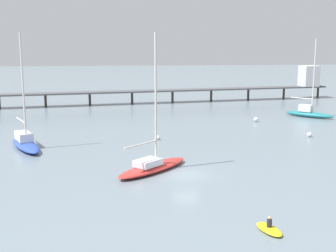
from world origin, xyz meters
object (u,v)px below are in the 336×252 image
Objects in this scene: pier at (222,85)px; mooring_buoy_near at (256,119)px; sailboat_red at (152,164)px; dinghy_yellow at (269,229)px; mooring_buoy_inner at (309,135)px; sailboat_blue at (25,142)px; mooring_buoy_mid at (158,138)px; sailboat_teal at (309,112)px.

pier is 106.21× the size of mooring_buoy_near.
sailboat_red reaches higher than mooring_buoy_near.
dinghy_yellow is 4.14× the size of mooring_buoy_inner.
dinghy_yellow is at bearing -105.42° from mooring_buoy_near.
sailboat_blue is 17.14m from mooring_buoy_mid.
pier is at bearing 90.37° from mooring_buoy_near.
sailboat_teal is 17.32m from mooring_buoy_inner.
sailboat_red is 24.18× the size of mooring_buoy_mid.
mooring_buoy_inner is (21.18, -0.32, 0.05)m from mooring_buoy_mid.
mooring_buoy_near reaches higher than mooring_buoy_mid.
pier is 53.52m from sailboat_blue.
pier is 117.73× the size of mooring_buoy_inner.
sailboat_red is 27.01m from mooring_buoy_inner.
dinghy_yellow is 30.78m from mooring_buoy_mid.
sailboat_teal is at bearing 45.83° from sailboat_red.
sailboat_red is at bearing -109.58° from pier.
mooring_buoy_near is (0.17, -25.98, -3.29)m from pier.
mooring_buoy_inner is at bearing -83.87° from pier.
pier is 26.19m from mooring_buoy_near.
sailboat_red reaches higher than sailboat_teal.
pier reaches higher than mooring_buoy_near.
sailboat_teal is (29.49, 30.36, 0.18)m from sailboat_red.
sailboat_blue is 18.66× the size of mooring_buoy_near.
dinghy_yellow is at bearing -65.06° from sailboat_red.
mooring_buoy_mid is 0.76× the size of mooring_buoy_near.
mooring_buoy_near is (18.92, 26.73, -0.34)m from sailboat_red.
mooring_buoy_near is (34.03, 15.36, -0.49)m from sailboat_blue.
mooring_buoy_inner is at bearing -112.48° from sailboat_teal.
sailboat_teal is 31.91m from mooring_buoy_mid.
sailboat_blue is at bearing -156.94° from sailboat_teal.
dinghy_yellow is 3.74× the size of mooring_buoy_near.
sailboat_red is at bearing -147.87° from mooring_buoy_inner.
dinghy_yellow is at bearing -79.61° from mooring_buoy_mid.
sailboat_red reaches higher than mooring_buoy_inner.
dinghy_yellow is 43.90m from mooring_buoy_near.
sailboat_blue reaches higher than mooring_buoy_near.
mooring_buoy_near is at bearing 74.58° from dinghy_yellow.
mooring_buoy_mid is (-5.55, 30.27, 0.08)m from dinghy_yellow.
mooring_buoy_inner is (-6.62, -15.99, -0.55)m from sailboat_teal.
sailboat_teal is at bearing 67.52° from mooring_buoy_inner.
dinghy_yellow is (-22.24, -45.94, -0.68)m from sailboat_teal.
sailboat_blue reaches higher than sailboat_red.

